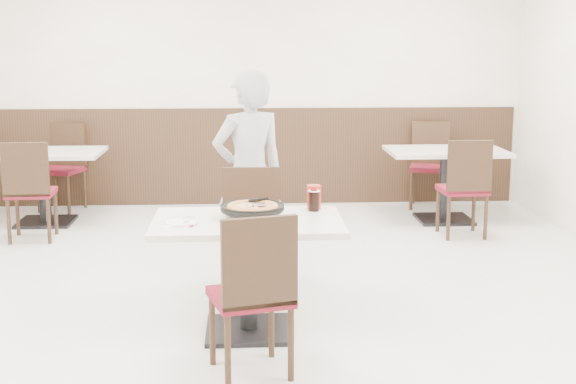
{
  "coord_description": "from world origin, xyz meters",
  "views": [
    {
      "loc": [
        -0.15,
        -5.58,
        1.88
      ],
      "look_at": [
        0.14,
        -0.3,
        0.86
      ],
      "focal_mm": 50.0,
      "sensor_mm": 36.0,
      "label": 1
    }
  ],
  "objects": [
    {
      "name": "bg_table_left",
      "position": [
        -2.2,
        2.6,
        0.38
      ],
      "size": [
        1.22,
        0.83,
        0.75
      ],
      "primitive_type": null,
      "rotation": [
        0.0,
        0.0,
        -0.03
      ],
      "color": "silver",
      "rests_on": "floor"
    },
    {
      "name": "side_plate",
      "position": [
        -0.54,
        -0.73,
        0.76
      ],
      "size": [
        0.22,
        0.22,
        0.01
      ],
      "primitive_type": "cylinder",
      "rotation": [
        0.0,
        0.0,
        -0.13
      ],
      "color": "white",
      "rests_on": "napkin"
    },
    {
      "name": "fork",
      "position": [
        -0.49,
        -0.7,
        0.77
      ],
      "size": [
        0.07,
        0.17,
        0.0
      ],
      "primitive_type": "cube",
      "rotation": [
        0.0,
        0.0,
        -0.34
      ],
      "color": "silver",
      "rests_on": "side_plate"
    },
    {
      "name": "pizza_pan",
      "position": [
        -0.1,
        -0.6,
        0.79
      ],
      "size": [
        0.4,
        0.4,
        0.01
      ],
      "primitive_type": "cylinder",
      "rotation": [
        0.0,
        0.0,
        -0.13
      ],
      "color": "black",
      "rests_on": "trivet"
    },
    {
      "name": "pizza",
      "position": [
        -0.1,
        -0.62,
        0.81
      ],
      "size": [
        0.34,
        0.34,
        0.02
      ],
      "primitive_type": "cylinder",
      "rotation": [
        0.0,
        0.0,
        -0.13
      ],
      "color": "#CD8848",
      "rests_on": "pizza_pan"
    },
    {
      "name": "floor",
      "position": [
        0.0,
        0.0,
        0.0
      ],
      "size": [
        7.0,
        7.0,
        0.0
      ],
      "primitive_type": "plane",
      "color": "#B3B4AF",
      "rests_on": "ground"
    },
    {
      "name": "bg_table_right",
      "position": [
        1.93,
        2.49,
        0.38
      ],
      "size": [
        1.29,
        0.94,
        0.75
      ],
      "primitive_type": null,
      "rotation": [
        0.0,
        0.0,
        0.12
      ],
      "color": "silver",
      "rests_on": "floor"
    },
    {
      "name": "diner_person",
      "position": [
        -0.12,
        0.61,
        0.82
      ],
      "size": [
        0.71,
        0.6,
        1.64
      ],
      "primitive_type": "imported",
      "rotation": [
        0.0,
        0.0,
        3.54
      ],
      "color": "silver",
      "rests_on": "floor"
    },
    {
      "name": "cola_glass",
      "position": [
        0.31,
        -0.39,
        0.81
      ],
      "size": [
        0.08,
        0.08,
        0.13
      ],
      "primitive_type": "cylinder",
      "rotation": [
        0.0,
        0.0,
        -0.13
      ],
      "color": "black",
      "rests_on": "main_table"
    },
    {
      "name": "red_cup",
      "position": [
        0.32,
        -0.32,
        0.83
      ],
      "size": [
        0.11,
        0.11,
        0.16
      ],
      "primitive_type": "cylinder",
      "rotation": [
        0.0,
        0.0,
        -0.13
      ],
      "color": "#B11A10",
      "rests_on": "main_table"
    },
    {
      "name": "wall_back",
      "position": [
        0.0,
        3.5,
        1.4
      ],
      "size": [
        6.0,
        0.04,
        2.8
      ],
      "primitive_type": "cube",
      "color": "beige",
      "rests_on": "floor"
    },
    {
      "name": "napkin",
      "position": [
        -0.55,
        -0.75,
        0.75
      ],
      "size": [
        0.16,
        0.16,
        0.0
      ],
      "primitive_type": "cube",
      "rotation": [
        0.0,
        0.0,
        0.01
      ],
      "color": "white",
      "rests_on": "main_table"
    },
    {
      "name": "pizza_server",
      "position": [
        -0.06,
        -0.61,
        0.84
      ],
      "size": [
        0.08,
        0.1,
        0.0
      ],
      "primitive_type": "cube",
      "rotation": [
        0.0,
        0.0,
        0.05
      ],
      "color": "silver",
      "rests_on": "pizza"
    },
    {
      "name": "chair_far",
      "position": [
        -0.1,
        0.02,
        0.47
      ],
      "size": [
        0.42,
        0.42,
        0.95
      ],
      "primitive_type": null,
      "rotation": [
        0.0,
        0.0,
        3.14
      ],
      "color": "black",
      "rests_on": "floor"
    },
    {
      "name": "bg_chair_left_far",
      "position": [
        -2.17,
        3.23,
        0.47
      ],
      "size": [
        0.53,
        0.53,
        0.95
      ],
      "primitive_type": null,
      "rotation": [
        0.0,
        0.0,
        2.83
      ],
      "color": "black",
      "rests_on": "floor"
    },
    {
      "name": "bg_chair_right_near",
      "position": [
        1.93,
        1.85,
        0.47
      ],
      "size": [
        0.43,
        0.43,
        0.95
      ],
      "primitive_type": null,
      "rotation": [
        0.0,
        0.0,
        0.04
      ],
      "color": "black",
      "rests_on": "floor"
    },
    {
      "name": "main_table",
      "position": [
        -0.13,
        -0.63,
        0.38
      ],
      "size": [
        1.29,
        0.95,
        0.75
      ],
      "primitive_type": null,
      "rotation": [
        0.0,
        0.0,
        -0.13
      ],
      "color": "silver",
      "rests_on": "floor"
    },
    {
      "name": "trivet",
      "position": [
        -0.06,
        -0.58,
        0.77
      ],
      "size": [
        0.13,
        0.13,
        0.04
      ],
      "primitive_type": "cylinder",
      "rotation": [
        0.0,
        0.0,
        -0.13
      ],
      "color": "black",
      "rests_on": "main_table"
    },
    {
      "name": "bg_chair_right_far",
      "position": [
        1.91,
        3.16,
        0.47
      ],
      "size": [
        0.51,
        0.51,
        0.95
      ],
      "primitive_type": null,
      "rotation": [
        0.0,
        0.0,
        2.88
      ],
      "color": "black",
      "rests_on": "floor"
    },
    {
      "name": "wainscot_back",
      "position": [
        0.0,
        3.48,
        0.55
      ],
      "size": [
        5.9,
        0.03,
        1.1
      ],
      "primitive_type": "cube",
      "color": "black",
      "rests_on": "floor"
    },
    {
      "name": "wall_front",
      "position": [
        0.0,
        -3.5,
        1.4
      ],
      "size": [
        6.0,
        0.04,
        2.8
      ],
      "primitive_type": "cube",
      "color": "beige",
      "rests_on": "floor"
    },
    {
      "name": "chair_near",
      "position": [
        -0.12,
        -1.27,
        0.47
      ],
      "size": [
        0.52,
        0.52,
        0.95
      ],
      "primitive_type": null,
      "rotation": [
        0.0,
        0.0,
        0.27
      ],
      "color": "black",
      "rests_on": "floor"
    },
    {
      "name": "bg_chair_left_near",
      "position": [
        -2.15,
        1.92,
        0.47
      ],
      "size": [
        0.44,
        0.44,
        0.95
      ],
      "primitive_type": null,
      "rotation": [
        0.0,
        0.0,
        0.05
      ],
      "color": "black",
      "rests_on": "floor"
    }
  ]
}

